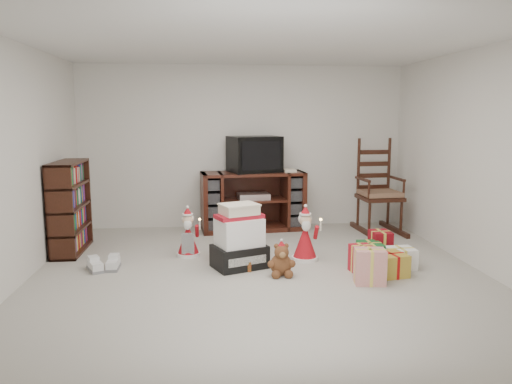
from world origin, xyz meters
TOP-DOWN VIEW (x-y plane):
  - room at (0.00, 0.00)m, footprint 5.01×5.01m
  - tv_stand at (0.13, 2.19)m, footprint 1.60×0.70m
  - bookshelf at (-2.31, 1.21)m, footprint 0.32×0.95m
  - rocking_chair at (2.00, 1.92)m, footprint 0.65×1.00m
  - gift_pile at (-0.20, 0.31)m, footprint 0.69×0.61m
  - red_suitcase at (-0.21, 0.65)m, footprint 0.46×0.35m
  - stocking at (-0.29, 0.25)m, footprint 0.31×0.19m
  - teddy_bear at (0.23, -0.03)m, footprint 0.24×0.21m
  - santa_figurine at (0.61, 0.52)m, footprint 0.33×0.31m
  - mrs_claus_figurine at (-0.81, 0.85)m, footprint 0.30×0.29m
  - sneaker_pair at (-1.74, 0.37)m, footprint 0.39×0.33m
  - gift_cluster at (1.37, 0.06)m, footprint 0.84×1.17m
  - crt_television at (0.16, 2.22)m, footprint 0.86×0.73m

SIDE VIEW (x-z plane):
  - sneaker_pair at x=-1.74m, z-range 0.00..0.11m
  - gift_cluster at x=1.37m, z-range 0.00..0.29m
  - teddy_bear at x=0.23m, z-range -0.02..0.33m
  - mrs_claus_figurine at x=-0.81m, z-range -0.07..0.55m
  - santa_figurine at x=0.61m, z-range -0.08..0.59m
  - red_suitcase at x=-0.21m, z-range -0.04..0.58m
  - stocking at x=-0.29m, z-range 0.00..0.62m
  - gift_pile at x=-0.20m, z-range -0.04..0.68m
  - tv_stand at x=0.13m, z-range 0.00..0.89m
  - rocking_chair at x=2.00m, z-range -0.23..1.22m
  - bookshelf at x=-2.31m, z-range -0.02..1.15m
  - crt_television at x=0.16m, z-range 0.89..1.43m
  - room at x=0.00m, z-range -0.01..2.51m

